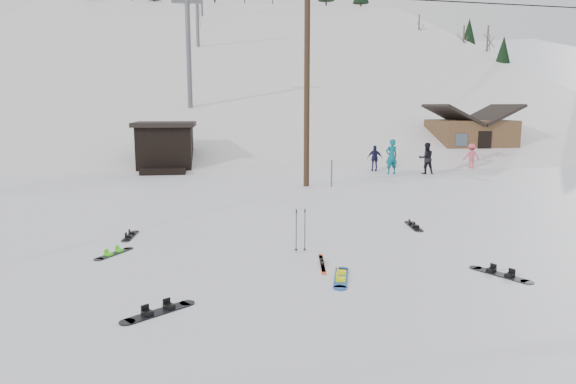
{
  "coord_description": "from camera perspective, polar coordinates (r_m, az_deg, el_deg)",
  "views": [
    {
      "loc": [
        -1.95,
        -9.09,
        3.7
      ],
      "look_at": [
        -0.15,
        4.33,
        1.4
      ],
      "focal_mm": 32.0,
      "sensor_mm": 36.0,
      "label": 1
    }
  ],
  "objects": [
    {
      "name": "lift_tower_mid",
      "position": [
        60.08,
        -10.07,
        19.72
      ],
      "size": [
        2.2,
        0.36,
        8.0
      ],
      "color": "#595B60",
      "rests_on": "ski_slope"
    },
    {
      "name": "lift_hut",
      "position": [
        30.28,
        -13.45,
        4.96
      ],
      "size": [
        3.4,
        4.1,
        2.75
      ],
      "color": "black",
      "rests_on": "ground"
    },
    {
      "name": "hero_snowboard",
      "position": [
        11.28,
        5.92,
        -9.41
      ],
      "size": [
        0.61,
        1.48,
        0.11
      ],
      "rotation": [
        0.0,
        0.0,
        1.3
      ],
      "color": "#1B4FB4",
      "rests_on": "ground"
    },
    {
      "name": "board_scatter_d",
      "position": [
        12.35,
        22.52,
        -8.42
      ],
      "size": [
        0.88,
        1.33,
        0.1
      ],
      "rotation": [
        0.0,
        0.0,
        -1.05
      ],
      "color": "black",
      "rests_on": "ground"
    },
    {
      "name": "cabin",
      "position": [
        37.25,
        19.55,
        5.68
      ],
      "size": [
        5.39,
        4.4,
        3.77
      ],
      "color": "brown",
      "rests_on": "ground"
    },
    {
      "name": "board_scatter_c",
      "position": [
        13.69,
        -18.76,
        -6.46
      ],
      "size": [
        0.8,
        1.13,
        0.09
      ],
      "rotation": [
        0.0,
        0.0,
        1.01
      ],
      "color": "black",
      "rests_on": "ground"
    },
    {
      "name": "treeline_right",
      "position": [
        63.75,
        29.03,
        5.11
      ],
      "size": [
        20.0,
        60.0,
        10.0
      ],
      "primitive_type": null,
      "color": "black",
      "rests_on": "ground"
    },
    {
      "name": "skier_teal",
      "position": [
        28.35,
        11.42,
        3.88
      ],
      "size": [
        0.75,
        0.56,
        1.89
      ],
      "primitive_type": "imported",
      "rotation": [
        0.0,
        0.0,
        3.3
      ],
      "color": "#0B616F",
      "rests_on": "ground"
    },
    {
      "name": "board_scatter_a",
      "position": [
        9.77,
        -14.2,
        -12.75
      ],
      "size": [
        1.25,
        1.01,
        0.1
      ],
      "rotation": [
        0.0,
        0.0,
        0.64
      ],
      "color": "black",
      "rests_on": "ground"
    },
    {
      "name": "hero_skis",
      "position": [
        12.23,
        3.81,
        -7.88
      ],
      "size": [
        0.31,
        1.56,
        0.08
      ],
      "rotation": [
        0.0,
        0.0,
        -0.14
      ],
      "color": "red",
      "rests_on": "ground"
    },
    {
      "name": "trail_sign",
      "position": [
        23.35,
        4.9,
        3.65
      ],
      "size": [
        0.5,
        0.09,
        1.85
      ],
      "color": "#595B60",
      "rests_on": "ground"
    },
    {
      "name": "ground",
      "position": [
        10.01,
        4.26,
        -12.08
      ],
      "size": [
        200.0,
        200.0,
        0.0
      ],
      "primitive_type": "plane",
      "color": "white",
      "rests_on": "ground"
    },
    {
      "name": "board_scatter_f",
      "position": [
        16.29,
        13.78,
        -3.68
      ],
      "size": [
        0.38,
        1.43,
        0.1
      ],
      "rotation": [
        0.0,
        0.0,
        1.47
      ],
      "color": "black",
      "rests_on": "ground"
    },
    {
      "name": "skier_pink",
      "position": [
        32.07,
        19.71,
        3.77
      ],
      "size": [
        1.01,
        0.68,
        1.46
      ],
      "primitive_type": "imported",
      "rotation": [
        0.0,
        0.0,
        2.99
      ],
      "color": "#D64B60",
      "rests_on": "ground"
    },
    {
      "name": "ski_slope",
      "position": [
        66.02,
        -5.75,
        -4.16
      ],
      "size": [
        60.0,
        85.24,
        65.97
      ],
      "primitive_type": "cube",
      "rotation": [
        0.31,
        0.0,
        0.0
      ],
      "color": "white",
      "rests_on": "ground"
    },
    {
      "name": "lift_tower_near",
      "position": [
        39.37,
        -10.99,
        15.54
      ],
      "size": [
        2.2,
        0.36,
        8.0
      ],
      "color": "#595B60",
      "rests_on": "ski_slope"
    },
    {
      "name": "ski_poles",
      "position": [
        13.08,
        1.4,
        -4.22
      ],
      "size": [
        0.3,
        0.08,
        1.11
      ],
      "color": "black",
      "rests_on": "ground"
    },
    {
      "name": "skier_dark",
      "position": [
        28.85,
        15.1,
        3.64
      ],
      "size": [
        0.85,
        0.68,
        1.7
      ],
      "primitive_type": "imported",
      "rotation": [
        0.0,
        0.0,
        3.1
      ],
      "color": "black",
      "rests_on": "ground"
    },
    {
      "name": "board_scatter_b",
      "position": [
        15.33,
        -17.12,
        -4.67
      ],
      "size": [
        0.33,
        1.29,
        0.09
      ],
      "rotation": [
        0.0,
        0.0,
        1.48
      ],
      "color": "black",
      "rests_on": "ground"
    },
    {
      "name": "skier_navy",
      "position": [
        29.49,
        9.63,
        3.73
      ],
      "size": [
        0.9,
        0.5,
        1.46
      ],
      "primitive_type": "imported",
      "rotation": [
        0.0,
        0.0,
        2.96
      ],
      "color": "#19183E",
      "rests_on": "ground"
    },
    {
      "name": "treeline_crest",
      "position": [
        95.19,
        -6.52,
        7.36
      ],
      "size": [
        50.0,
        6.0,
        10.0
      ],
      "primitive_type": null,
      "color": "black",
      "rests_on": "ski_slope"
    },
    {
      "name": "utility_pole",
      "position": [
        23.45,
        2.11,
        12.03
      ],
      "size": [
        2.0,
        0.26,
        9.0
      ],
      "color": "#3A2819",
      "rests_on": "ground"
    },
    {
      "name": "ridge_right",
      "position": [
        72.83,
        25.87,
        -2.98
      ],
      "size": [
        45.66,
        93.98,
        54.59
      ],
      "primitive_type": "cube",
      "rotation": [
        0.21,
        -0.05,
        -0.12
      ],
      "color": "white",
      "rests_on": "ground"
    }
  ]
}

